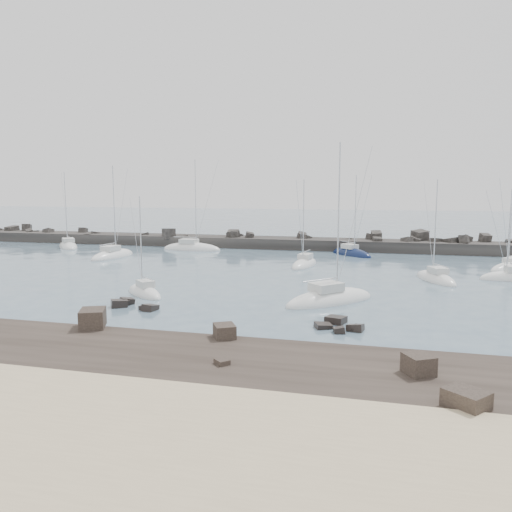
{
  "coord_description": "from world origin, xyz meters",
  "views": [
    {
      "loc": [
        16.89,
        -48.18,
        10.53
      ],
      "look_at": [
        1.76,
        12.0,
        2.06
      ],
      "focal_mm": 35.0,
      "sensor_mm": 36.0,
      "label": 1
    }
  ],
  "objects": [
    {
      "name": "sailboat_5",
      "position": [
        -5.75,
        -3.68,
        0.14
      ],
      "size": [
        6.29,
        5.86,
        10.6
      ],
      "color": "white",
      "rests_on": "ground"
    },
    {
      "name": "rock_cluster_near",
      "position": [
        -4.46,
        -8.85,
        -0.0
      ],
      "size": [
        4.82,
        3.21,
        1.47
      ],
      "color": "black",
      "rests_on": "ground"
    },
    {
      "name": "breakwater",
      "position": [
        -6.87,
        38.02,
        0.31
      ],
      "size": [
        115.0,
        6.82,
        5.28
      ],
      "color": "#282624",
      "rests_on": "ground"
    },
    {
      "name": "sailboat_13",
      "position": [
        33.45,
        21.98,
        0.13
      ],
      "size": [
        7.36,
        7.78,
        12.91
      ],
      "color": "white",
      "rests_on": "ground"
    },
    {
      "name": "sailboat_6",
      "position": [
        6.93,
        18.55,
        0.14
      ],
      "size": [
        3.72,
        8.22,
        12.65
      ],
      "color": "white",
      "rests_on": "ground"
    },
    {
      "name": "sailboat_8",
      "position": [
        12.45,
        31.42,
        0.14
      ],
      "size": [
        7.88,
        7.99,
        13.61
      ],
      "color": "#0E1A3D",
      "rests_on": "ground"
    },
    {
      "name": "sailboat_3",
      "position": [
        -22.91,
        19.91,
        0.15
      ],
      "size": [
        4.12,
        9.79,
        15.03
      ],
      "color": "white",
      "rests_on": "ground"
    },
    {
      "name": "sailboat_1",
      "position": [
        -37.28,
        29.5,
        0.14
      ],
      "size": [
        8.22,
        8.7,
        14.44
      ],
      "color": "white",
      "rests_on": "ground"
    },
    {
      "name": "sailboat_7",
      "position": [
        12.51,
        -2.55,
        0.15
      ],
      "size": [
        9.16,
        9.38,
        15.82
      ],
      "color": "white",
      "rests_on": "ground"
    },
    {
      "name": "rock_cluster_far",
      "position": [
        13.99,
        -10.67,
        -0.03
      ],
      "size": [
        3.94,
        4.05,
        1.32
      ],
      "color": "black",
      "rests_on": "ground"
    },
    {
      "name": "sailboat_4",
      "position": [
        -14.56,
        31.58,
        0.14
      ],
      "size": [
        10.61,
        3.72,
        16.43
      ],
      "color": "white",
      "rests_on": "ground"
    },
    {
      "name": "sailboat_9",
      "position": [
        31.68,
        13.95,
        0.15
      ],
      "size": [
        7.29,
        3.2,
        11.4
      ],
      "color": "white",
      "rests_on": "ground"
    },
    {
      "name": "ground",
      "position": [
        0.0,
        0.0,
        0.0
      ],
      "size": [
        400.0,
        400.0,
        0.0
      ],
      "primitive_type": "plane",
      "color": "slate",
      "rests_on": "ground"
    },
    {
      "name": "sailboat_10",
      "position": [
        23.17,
        11.34,
        0.14
      ],
      "size": [
        5.34,
        8.14,
        12.47
      ],
      "color": "white",
      "rests_on": "ground"
    },
    {
      "name": "rock_shelf",
      "position": [
        0.26,
        -21.96,
        0.02
      ],
      "size": [
        140.0,
        12.82,
        2.06
      ],
      "color": "#2A221D",
      "rests_on": "ground"
    }
  ]
}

